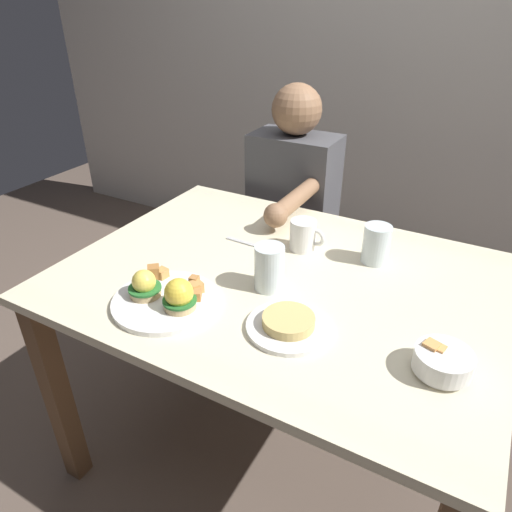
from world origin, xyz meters
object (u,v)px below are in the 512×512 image
dining_table (280,306)px  fruit_bowl (442,362)px  water_glass_near (376,246)px  coffee_mug (304,234)px  fork (250,244)px  eggs_benedict_plate (166,296)px  water_glass_far (270,271)px  side_plate (288,324)px  diner_person (290,209)px

dining_table → fruit_bowl: bearing=-21.2°
water_glass_near → coffee_mug: bearing=-171.2°
fork → coffee_mug: bearing=20.8°
dining_table → coffee_mug: (-0.01, 0.17, 0.16)m
eggs_benedict_plate → water_glass_far: size_ratio=2.17×
side_plate → diner_person: bearing=114.8°
water_glass_far → dining_table: bearing=92.3°
water_glass_near → side_plate: 0.41m
eggs_benedict_plate → diner_person: diner_person is taller
side_plate → water_glass_near: bearing=78.1°
coffee_mug → diner_person: (-0.24, 0.43, -0.14)m
coffee_mug → water_glass_far: bearing=-87.7°
fork → diner_person: (-0.09, 0.49, -0.09)m
fork → water_glass_near: water_glass_near is taller
coffee_mug → eggs_benedict_plate: bearing=-113.3°
dining_table → water_glass_near: bearing=44.5°
coffee_mug → water_glass_far: water_glass_far is taller
fork → diner_person: size_ratio=0.14×
eggs_benedict_plate → coffee_mug: bearing=66.7°
dining_table → fork: size_ratio=7.71×
eggs_benedict_plate → side_plate: eggs_benedict_plate is taller
water_glass_near → fork: bearing=-166.1°
eggs_benedict_plate → fork: 0.38m
dining_table → water_glass_far: size_ratio=9.65×
eggs_benedict_plate → fruit_bowl: eggs_benedict_plate is taller
dining_table → diner_person: (-0.25, 0.60, 0.02)m
coffee_mug → water_glass_near: (0.21, 0.03, -0.00)m
diner_person → fork: bearing=-79.6°
water_glass_far → water_glass_near: bearing=53.3°
coffee_mug → side_plate: bearing=-71.1°
fruit_bowl → diner_person: size_ratio=0.11×
fork → water_glass_near: bearing=13.9°
dining_table → coffee_mug: size_ratio=10.77×
fruit_bowl → water_glass_far: size_ratio=0.96×
fruit_bowl → fork: fruit_bowl is taller
fork → dining_table: bearing=-34.8°
eggs_benedict_plate → fork: eggs_benedict_plate is taller
eggs_benedict_plate → water_glass_near: bearing=49.4°
coffee_mug → fork: bearing=-159.2°
eggs_benedict_plate → fork: (0.03, 0.37, -0.02)m
water_glass_far → side_plate: water_glass_far is taller
eggs_benedict_plate → side_plate: 0.32m
fruit_bowl → coffee_mug: (-0.47, 0.35, 0.02)m
coffee_mug → side_plate: coffee_mug is taller
eggs_benedict_plate → side_plate: bearing=10.9°
dining_table → eggs_benedict_plate: 0.35m
eggs_benedict_plate → water_glass_near: water_glass_near is taller
water_glass_near → water_glass_far: size_ratio=0.92×
fork → water_glass_near: (0.37, 0.09, 0.05)m
fruit_bowl → fork: (-0.62, 0.29, -0.03)m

